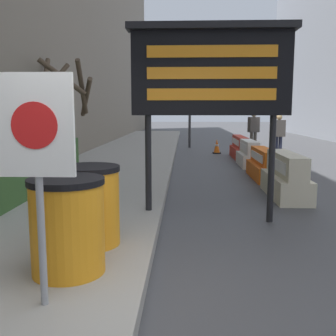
{
  "coord_description": "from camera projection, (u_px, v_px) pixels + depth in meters",
  "views": [
    {
      "loc": [
        0.36,
        -3.1,
        1.74
      ],
      "look_at": [
        -0.08,
        7.43,
        0.2
      ],
      "focal_mm": 42.0,
      "sensor_mm": 36.0,
      "label": 1
    }
  ],
  "objects": [
    {
      "name": "hedge_strip",
      "position": [
        11.0,
        172.0,
        7.25
      ],
      "size": [
        0.9,
        6.1,
        0.88
      ],
      "color": "#335628",
      "rests_on": "sidewalk_left"
    },
    {
      "name": "message_board",
      "position": [
        211.0,
        73.0,
        5.92
      ],
      "size": [
        2.52,
        0.36,
        3.01
      ],
      "color": "black",
      "rests_on": "ground_plane"
    },
    {
      "name": "barrel_drum_foreground",
      "position": [
        68.0,
        225.0,
        3.79
      ],
      "size": [
        0.73,
        0.73,
        0.94
      ],
      "color": "orange",
      "rests_on": "sidewalk_left"
    },
    {
      "name": "ground_plane",
      "position": [
        141.0,
        317.0,
        3.33
      ],
      "size": [
        120.0,
        120.0,
        0.0
      ],
      "primitive_type": "plane",
      "color": "#3F3F42"
    },
    {
      "name": "jersey_barrier_orange_far",
      "position": [
        264.0,
        166.0,
        10.14
      ],
      "size": [
        0.6,
        1.94,
        0.77
      ],
      "color": "orange",
      "rests_on": "ground_plane"
    },
    {
      "name": "barrel_drum_middle",
      "position": [
        89.0,
        205.0,
        4.61
      ],
      "size": [
        0.73,
        0.73,
        0.94
      ],
      "color": "orange",
      "rests_on": "sidewalk_left"
    },
    {
      "name": "warning_sign",
      "position": [
        37.0,
        145.0,
        3.02
      ],
      "size": [
        0.6,
        0.08,
        1.85
      ],
      "color": "gray",
      "rests_on": "sidewalk_left"
    },
    {
      "name": "traffic_light_near_curb",
      "position": [
        190.0,
        79.0,
        18.24
      ],
      "size": [
        0.28,
        0.44,
        4.46
      ],
      "color": "#2D2D30",
      "rests_on": "ground_plane"
    },
    {
      "name": "jersey_barrier_cream",
      "position": [
        286.0,
        178.0,
        7.94
      ],
      "size": [
        0.64,
        1.88,
        0.9
      ],
      "color": "beige",
      "rests_on": "ground_plane"
    },
    {
      "name": "bare_tree",
      "position": [
        65.0,
        111.0,
        10.53
      ],
      "size": [
        1.79,
        1.75,
        2.99
      ],
      "color": "#4C3D2D",
      "rests_on": "sidewalk_left"
    },
    {
      "name": "jersey_barrier_red_striped",
      "position": [
        240.0,
        148.0,
        14.52
      ],
      "size": [
        0.51,
        2.16,
        0.81
      ],
      "color": "red",
      "rests_on": "ground_plane"
    },
    {
      "name": "pedestrian_passerby",
      "position": [
        254.0,
        128.0,
        16.92
      ],
      "size": [
        0.51,
        0.4,
        1.7
      ],
      "rotation": [
        0.0,
        0.0,
        3.47
      ],
      "color": "#514C42",
      "rests_on": "ground_plane"
    },
    {
      "name": "jersey_barrier_white",
      "position": [
        249.0,
        155.0,
        12.45
      ],
      "size": [
        0.62,
        1.66,
        0.81
      ],
      "color": "silver",
      "rests_on": "ground_plane"
    },
    {
      "name": "pedestrian_worker",
      "position": [
        279.0,
        132.0,
        14.68
      ],
      "size": [
        0.45,
        0.31,
        1.62
      ],
      "rotation": [
        0.0,
        0.0,
        3.27
      ],
      "color": "#23283D",
      "rests_on": "ground_plane"
    },
    {
      "name": "traffic_cone_near",
      "position": [
        217.0,
        146.0,
        16.16
      ],
      "size": [
        0.33,
        0.33,
        0.58
      ],
      "color": "black",
      "rests_on": "ground_plane"
    }
  ]
}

